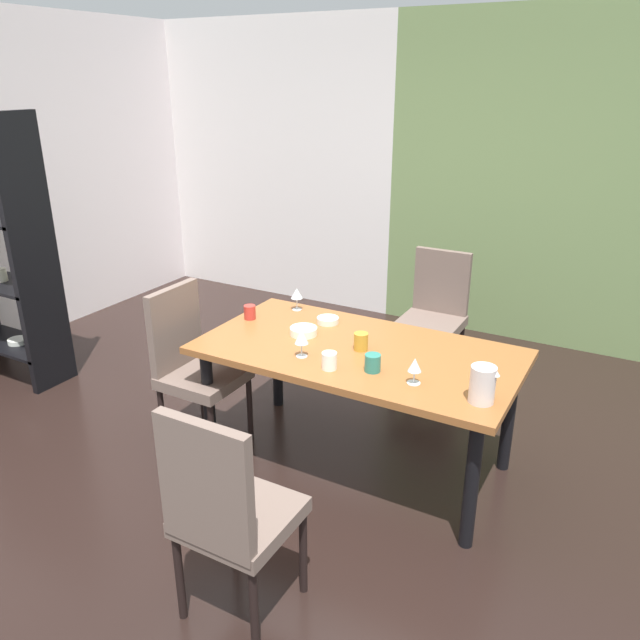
% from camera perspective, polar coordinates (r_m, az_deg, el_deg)
% --- Properties ---
extents(ground_plane, '(6.01, 5.78, 0.02)m').
position_cam_1_polar(ground_plane, '(3.79, -6.02, -13.96)').
color(ground_plane, black).
extents(back_panel_interior, '(2.63, 0.10, 2.70)m').
position_cam_1_polar(back_panel_interior, '(6.44, -4.41, 14.05)').
color(back_panel_interior, silver).
rests_on(back_panel_interior, ground_plane).
extents(garden_window_panel, '(3.38, 0.10, 2.70)m').
position_cam_1_polar(garden_window_panel, '(5.42, 23.73, 10.91)').
color(garden_window_panel, '#718B54').
rests_on(garden_window_panel, ground_plane).
extents(dining_table, '(1.79, 0.95, 0.75)m').
position_cam_1_polar(dining_table, '(3.54, 3.48, -3.87)').
color(dining_table, '#96582C').
rests_on(dining_table, ground_plane).
extents(chair_head_far, '(0.44, 0.45, 0.99)m').
position_cam_1_polar(chair_head_far, '(4.70, 10.44, 0.87)').
color(chair_head_far, '#6E5A50').
rests_on(chair_head_far, ground_plane).
extents(chair_head_near, '(0.44, 0.44, 1.03)m').
position_cam_1_polar(chair_head_near, '(2.63, -8.54, -16.74)').
color(chair_head_near, '#6E5A50').
rests_on(chair_head_near, ground_plane).
extents(chair_left_near, '(0.45, 0.44, 1.02)m').
position_cam_1_polar(chair_left_near, '(3.87, -11.61, -3.70)').
color(chair_left_near, '#6E5A50').
rests_on(chair_left_near, ground_plane).
extents(wine_glass_north, '(0.08, 0.08, 0.16)m').
position_cam_1_polar(wine_glass_north, '(3.36, -1.70, -1.56)').
color(wine_glass_north, silver).
rests_on(wine_glass_north, dining_table).
extents(wine_glass_east, '(0.08, 0.08, 0.15)m').
position_cam_1_polar(wine_glass_east, '(4.04, -2.14, 2.39)').
color(wine_glass_east, silver).
rests_on(wine_glass_east, dining_table).
extents(wine_glass_right, '(0.07, 0.07, 0.14)m').
position_cam_1_polar(wine_glass_right, '(3.12, 8.66, -4.17)').
color(wine_glass_right, silver).
rests_on(wine_glass_right, dining_table).
extents(serving_bowl_center, '(0.16, 0.16, 0.05)m').
position_cam_1_polar(serving_bowl_center, '(3.68, -1.52, -1.02)').
color(serving_bowl_center, white).
rests_on(serving_bowl_center, dining_table).
extents(serving_bowl_near_window, '(0.14, 0.14, 0.04)m').
position_cam_1_polar(serving_bowl_near_window, '(3.86, 0.72, -0.02)').
color(serving_bowl_near_window, silver).
rests_on(serving_bowl_near_window, dining_table).
extents(cup_rear, '(0.08, 0.08, 0.09)m').
position_cam_1_polar(cup_rear, '(3.24, 4.84, -3.93)').
color(cup_rear, '#2B7769').
rests_on(cup_rear, dining_table).
extents(cup_corner, '(0.08, 0.08, 0.09)m').
position_cam_1_polar(cup_corner, '(3.25, 0.86, -3.75)').
color(cup_corner, white).
rests_on(cup_corner, dining_table).
extents(cup_front, '(0.08, 0.08, 0.10)m').
position_cam_1_polar(cup_front, '(3.48, 3.76, -1.97)').
color(cup_front, '#BD8B29').
rests_on(cup_front, dining_table).
extents(cup_left, '(0.07, 0.07, 0.09)m').
position_cam_1_polar(cup_left, '(3.94, -6.44, 0.72)').
color(cup_left, '#BA3229').
rests_on(cup_left, dining_table).
extents(pitcher_south, '(0.14, 0.12, 0.18)m').
position_cam_1_polar(pitcher_south, '(3.01, 14.66, -5.71)').
color(pitcher_south, silver).
rests_on(pitcher_south, dining_table).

